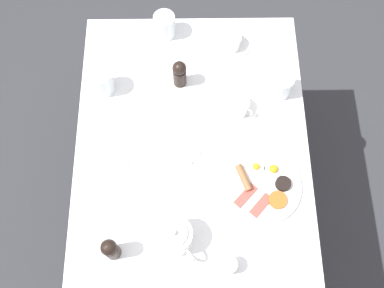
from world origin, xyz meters
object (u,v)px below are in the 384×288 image
(teapot_near, at_px, (175,237))
(water_glass_tall, at_px, (281,85))
(water_glass_short, at_px, (102,82))
(fork_spare, at_px, (144,108))
(salt_grinder, at_px, (180,73))
(wine_glass_spare, at_px, (165,25))
(creamer_jug, at_px, (228,266))
(pepper_grinder, at_px, (111,249))
(breakfast_plate, at_px, (263,185))
(knife_by_plate, at_px, (115,51))
(teacup_with_saucer_left, at_px, (229,42))
(napkin_folded, at_px, (185,145))
(spoon_for_tea, at_px, (290,258))
(fork_by_plate, at_px, (126,167))
(teacup_with_saucer_right, at_px, (237,107))

(teapot_near, height_order, water_glass_tall, teapot_near)
(water_glass_short, bearing_deg, fork_spare, 151.05)
(water_glass_tall, relative_size, salt_grinder, 0.78)
(wine_glass_spare, xyz_separation_m, salt_grinder, (-0.06, 0.23, 0.02))
(fork_spare, bearing_deg, water_glass_tall, -172.68)
(creamer_jug, xyz_separation_m, pepper_grinder, (0.37, -0.05, 0.04))
(breakfast_plate, xyz_separation_m, water_glass_tall, (-0.09, -0.37, 0.04))
(breakfast_plate, height_order, wine_glass_spare, wine_glass_spare)
(salt_grinder, bearing_deg, knife_by_plate, -29.41)
(creamer_jug, relative_size, fork_spare, 0.50)
(teacup_with_saucer_left, distance_m, napkin_folded, 0.46)
(teapot_near, height_order, water_glass_short, teapot_near)
(fork_spare, bearing_deg, creamer_jug, 116.46)
(spoon_for_tea, distance_m, fork_spare, 0.74)
(creamer_jug, bearing_deg, salt_grinder, -77.44)
(wine_glass_spare, xyz_separation_m, pepper_grinder, (0.16, 0.86, 0.02))
(pepper_grinder, xyz_separation_m, fork_by_plate, (-0.03, -0.29, -0.06))
(napkin_folded, bearing_deg, water_glass_tall, -148.61)
(teapot_near, height_order, fork_by_plate, teapot_near)
(teacup_with_saucer_right, height_order, creamer_jug, same)
(wine_glass_spare, distance_m, fork_spare, 0.35)
(creamer_jug, xyz_separation_m, napkin_folded, (0.14, -0.42, -0.02))
(water_glass_tall, height_order, water_glass_short, water_glass_short)
(water_glass_short, xyz_separation_m, salt_grinder, (-0.29, -0.02, 0.01))
(teapot_near, relative_size, napkin_folded, 1.11)
(water_glass_tall, bearing_deg, napkin_folded, 31.39)
(pepper_grinder, xyz_separation_m, spoon_for_tea, (-0.58, 0.02, -0.06))
(wine_glass_spare, bearing_deg, spoon_for_tea, 115.23)
(creamer_jug, height_order, knife_by_plate, creamer_jug)
(teacup_with_saucer_left, height_order, creamer_jug, same)
(fork_by_plate, distance_m, knife_by_plate, 0.49)
(fork_by_plate, distance_m, fork_spare, 0.24)
(teacup_with_saucer_right, relative_size, water_glass_short, 1.47)
(spoon_for_tea, bearing_deg, water_glass_short, -44.59)
(teapot_near, distance_m, teacup_with_saucer_right, 0.53)
(fork_by_plate, bearing_deg, pepper_grinder, 85.13)
(salt_grinder, height_order, fork_by_plate, salt_grinder)
(wine_glass_spare, xyz_separation_m, napkin_folded, (-0.07, 0.49, -0.05))
(teacup_with_saucer_right, distance_m, fork_by_plate, 0.46)
(water_glass_tall, relative_size, water_glass_short, 0.93)
(teacup_with_saucer_left, bearing_deg, salt_grinder, 40.13)
(breakfast_plate, distance_m, creamer_jug, 0.30)
(pepper_grinder, height_order, knife_by_plate, pepper_grinder)
(salt_grinder, relative_size, fork_spare, 0.81)
(teapot_near, bearing_deg, wine_glass_spare, -35.98)
(teacup_with_saucer_left, relative_size, water_glass_short, 1.47)
(teacup_with_saucer_right, relative_size, fork_by_plate, 0.96)
(fork_by_plate, height_order, knife_by_plate, same)
(creamer_jug, height_order, fork_spare, creamer_jug)
(water_glass_short, xyz_separation_m, knife_by_plate, (-0.03, -0.17, -0.05))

